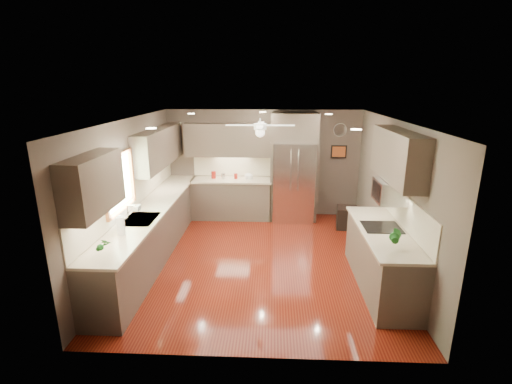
# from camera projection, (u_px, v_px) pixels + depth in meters

# --- Properties ---
(floor) EXTENTS (5.00, 5.00, 0.00)m
(floor) POSITION_uv_depth(u_px,v_px,m) (259.00, 260.00, 6.71)
(floor) COLOR #4E110A
(floor) RESTS_ON ground
(ceiling) EXTENTS (5.00, 5.00, 0.00)m
(ceiling) POSITION_uv_depth(u_px,v_px,m) (260.00, 120.00, 6.01)
(ceiling) COLOR white
(ceiling) RESTS_ON ground
(wall_back) EXTENTS (4.50, 0.00, 4.50)m
(wall_back) POSITION_uv_depth(u_px,v_px,m) (263.00, 163.00, 8.76)
(wall_back) COLOR brown
(wall_back) RESTS_ON ground
(wall_front) EXTENTS (4.50, 0.00, 4.50)m
(wall_front) POSITION_uv_depth(u_px,v_px,m) (251.00, 260.00, 3.96)
(wall_front) COLOR brown
(wall_front) RESTS_ON ground
(wall_left) EXTENTS (0.00, 5.00, 5.00)m
(wall_left) POSITION_uv_depth(u_px,v_px,m) (131.00, 192.00, 6.46)
(wall_left) COLOR brown
(wall_left) RESTS_ON ground
(wall_right) EXTENTS (0.00, 5.00, 5.00)m
(wall_right) POSITION_uv_depth(u_px,v_px,m) (392.00, 195.00, 6.26)
(wall_right) COLOR brown
(wall_right) RESTS_ON ground
(canister_a) EXTENTS (0.14, 0.14, 0.17)m
(canister_a) POSITION_uv_depth(u_px,v_px,m) (214.00, 175.00, 8.63)
(canister_a) COLOR maroon
(canister_a) RESTS_ON back_run
(canister_b) EXTENTS (0.11, 0.11, 0.14)m
(canister_b) POSITION_uv_depth(u_px,v_px,m) (223.00, 176.00, 8.58)
(canister_b) COLOR silver
(canister_b) RESTS_ON back_run
(canister_d) EXTENTS (0.11, 0.11, 0.12)m
(canister_d) POSITION_uv_depth(u_px,v_px,m) (236.00, 176.00, 8.59)
(canister_d) COLOR maroon
(canister_d) RESTS_ON back_run
(soap_bottle) EXTENTS (0.10, 0.10, 0.20)m
(soap_bottle) POSITION_uv_depth(u_px,v_px,m) (138.00, 207.00, 6.30)
(soap_bottle) COLOR white
(soap_bottle) RESTS_ON left_run
(potted_plant_left) EXTENTS (0.15, 0.11, 0.28)m
(potted_plant_left) POSITION_uv_depth(u_px,v_px,m) (103.00, 245.00, 4.75)
(potted_plant_left) COLOR #18561A
(potted_plant_left) RESTS_ON left_run
(potted_plant_right) EXTENTS (0.20, 0.17, 0.31)m
(potted_plant_right) POSITION_uv_depth(u_px,v_px,m) (396.00, 237.00, 4.96)
(potted_plant_right) COLOR #18561A
(potted_plant_right) RESTS_ON right_run
(bowl) EXTENTS (0.26, 0.26, 0.05)m
(bowl) POSITION_uv_depth(u_px,v_px,m) (249.00, 178.00, 8.58)
(bowl) COLOR beige
(bowl) RESTS_ON back_run
(left_run) EXTENTS (0.65, 4.70, 1.45)m
(left_run) POSITION_uv_depth(u_px,v_px,m) (153.00, 230.00, 6.81)
(left_run) COLOR brown
(left_run) RESTS_ON ground
(back_run) EXTENTS (1.85, 0.65, 1.45)m
(back_run) POSITION_uv_depth(u_px,v_px,m) (232.00, 198.00, 8.72)
(back_run) COLOR brown
(back_run) RESTS_ON ground
(uppers) EXTENTS (4.50, 4.70, 0.95)m
(uppers) POSITION_uv_depth(u_px,v_px,m) (221.00, 150.00, 6.90)
(uppers) COLOR brown
(uppers) RESTS_ON wall_left
(window) EXTENTS (0.05, 1.12, 0.92)m
(window) POSITION_uv_depth(u_px,v_px,m) (119.00, 183.00, 5.89)
(window) COLOR #BFF2B2
(window) RESTS_ON wall_left
(sink) EXTENTS (0.50, 0.70, 0.32)m
(sink) POSITION_uv_depth(u_px,v_px,m) (140.00, 221.00, 6.06)
(sink) COLOR silver
(sink) RESTS_ON left_run
(refrigerator) EXTENTS (1.06, 0.75, 2.45)m
(refrigerator) POSITION_uv_depth(u_px,v_px,m) (294.00, 170.00, 8.42)
(refrigerator) COLOR silver
(refrigerator) RESTS_ON ground
(right_run) EXTENTS (0.70, 2.20, 1.45)m
(right_run) POSITION_uv_depth(u_px,v_px,m) (382.00, 257.00, 5.72)
(right_run) COLOR brown
(right_run) RESTS_ON ground
(microwave) EXTENTS (0.43, 0.55, 0.34)m
(microwave) POSITION_uv_depth(u_px,v_px,m) (390.00, 191.00, 5.68)
(microwave) COLOR silver
(microwave) RESTS_ON wall_right
(ceiling_fan) EXTENTS (1.18, 1.18, 0.32)m
(ceiling_fan) POSITION_uv_depth(u_px,v_px,m) (260.00, 128.00, 6.34)
(ceiling_fan) COLOR white
(ceiling_fan) RESTS_ON ceiling
(recessed_lights) EXTENTS (2.84, 3.14, 0.01)m
(recessed_lights) POSITION_uv_depth(u_px,v_px,m) (258.00, 118.00, 6.40)
(recessed_lights) COLOR white
(recessed_lights) RESTS_ON ceiling
(wall_clock) EXTENTS (0.30, 0.03, 0.30)m
(wall_clock) POSITION_uv_depth(u_px,v_px,m) (340.00, 130.00, 8.44)
(wall_clock) COLOR white
(wall_clock) RESTS_ON wall_back
(framed_print) EXTENTS (0.36, 0.03, 0.30)m
(framed_print) POSITION_uv_depth(u_px,v_px,m) (339.00, 152.00, 8.57)
(framed_print) COLOR black
(framed_print) RESTS_ON wall_back
(stool) EXTENTS (0.48, 0.48, 0.49)m
(stool) POSITION_uv_depth(u_px,v_px,m) (347.00, 218.00, 8.13)
(stool) COLOR black
(stool) RESTS_ON ground
(paper_towel) EXTENTS (0.12, 0.12, 0.29)m
(paper_towel) POSITION_uv_depth(u_px,v_px,m) (121.00, 226.00, 5.38)
(paper_towel) COLOR white
(paper_towel) RESTS_ON left_run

